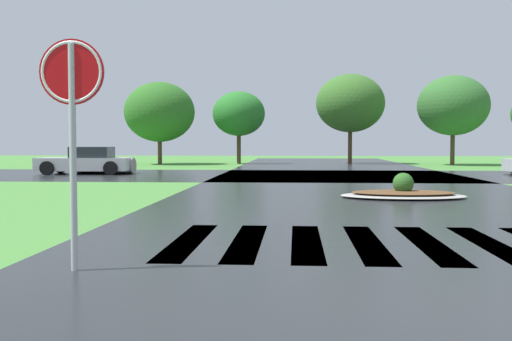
{
  "coord_description": "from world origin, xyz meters",
  "views": [
    {
      "loc": [
        -1.97,
        -4.63,
        1.51
      ],
      "look_at": [
        -2.89,
        9.1,
        0.85
      ],
      "focal_mm": 41.43,
      "sensor_mm": 36.0,
      "label": 1
    }
  ],
  "objects": [
    {
      "name": "asphalt_roadway",
      "position": [
        0.0,
        10.0,
        0.0
      ],
      "size": [
        10.92,
        80.0,
        0.01
      ],
      "primitive_type": "cube",
      "color": "#232628",
      "rests_on": "ground"
    },
    {
      "name": "median_island",
      "position": [
        0.93,
        11.5,
        0.13
      ],
      "size": [
        3.36,
        1.93,
        0.68
      ],
      "color": "#9E9B93",
      "rests_on": "ground"
    },
    {
      "name": "drainage_pipe_stack",
      "position": [
        -11.23,
        23.26,
        0.38
      ],
      "size": [
        3.12,
        1.05,
        0.75
      ],
      "color": "#9E9B93",
      "rests_on": "ground"
    },
    {
      "name": "asphalt_cross_road",
      "position": [
        0.0,
        22.07,
        0.0
      ],
      "size": [
        90.0,
        9.82,
        0.01
      ],
      "primitive_type": "cube",
      "color": "#232628",
      "rests_on": "ground"
    },
    {
      "name": "car_dark_suv",
      "position": [
        -11.83,
        22.58,
        0.59
      ],
      "size": [
        4.38,
        2.44,
        1.28
      ],
      "rotation": [
        0.0,
        0.0,
        3.22
      ],
      "color": "#B7B7BF",
      "rests_on": "ground"
    },
    {
      "name": "crosswalk_stripes",
      "position": [
        -0.0,
        4.22,
        0.0
      ],
      "size": [
        7.65,
        3.43,
        0.01
      ],
      "color": "white",
      "rests_on": "ground"
    },
    {
      "name": "background_treeline",
      "position": [
        2.9,
        35.45,
        3.76
      ],
      "size": [
        34.75,
        6.55,
        6.19
      ],
      "color": "#4C3823",
      "rests_on": "ground"
    },
    {
      "name": "stop_sign",
      "position": [
        -4.55,
        2.07,
        2.01
      ],
      "size": [
        0.76,
        0.08,
        2.7
      ],
      "rotation": [
        0.0,
        0.0,
        0.02
      ],
      "color": "#B2B5BA",
      "rests_on": "ground"
    }
  ]
}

